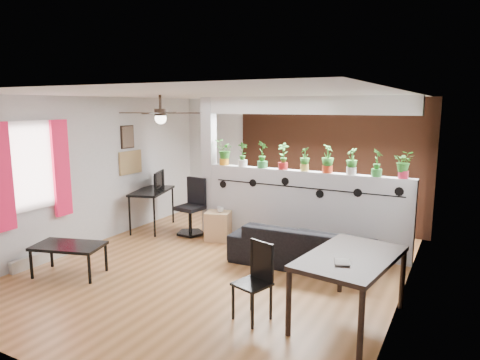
% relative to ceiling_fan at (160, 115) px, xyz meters
% --- Properties ---
extents(room_shell, '(6.30, 7.10, 2.90)m').
position_rel_ceiling_fan_xyz_m(room_shell, '(0.80, 0.30, -1.01)').
color(room_shell, '#915C2F').
rests_on(room_shell, ground).
extents(partition_wall, '(3.60, 0.18, 1.35)m').
position_rel_ceiling_fan_xyz_m(partition_wall, '(1.60, 1.80, -1.64)').
color(partition_wall, '#BCBCC1').
rests_on(partition_wall, ground).
extents(ceiling_header, '(3.60, 0.18, 0.30)m').
position_rel_ceiling_fan_xyz_m(ceiling_header, '(1.60, 1.80, 0.14)').
color(ceiling_header, silver).
rests_on(ceiling_header, room_shell).
extents(pier_column, '(0.22, 0.20, 2.60)m').
position_rel_ceiling_fan_xyz_m(pier_column, '(-0.31, 1.80, -1.01)').
color(pier_column, '#BCBCC1').
rests_on(pier_column, ground).
extents(brick_panel, '(3.90, 0.05, 2.60)m').
position_rel_ceiling_fan_xyz_m(brick_panel, '(1.60, 3.27, -1.01)').
color(brick_panel, '#AF5633').
rests_on(brick_panel, ground).
extents(vine_decal, '(3.31, 0.01, 0.30)m').
position_rel_ceiling_fan_xyz_m(vine_decal, '(1.60, 1.70, -1.23)').
color(vine_decal, black).
rests_on(vine_decal, partition_wall).
extents(window_assembly, '(0.09, 1.30, 1.55)m').
position_rel_ceiling_fan_xyz_m(window_assembly, '(-1.76, -0.90, -0.81)').
color(window_assembly, white).
rests_on(window_assembly, room_shell).
extents(baseboard_heater, '(0.08, 1.00, 0.18)m').
position_rel_ceiling_fan_xyz_m(baseboard_heater, '(-1.74, -0.90, -2.22)').
color(baseboard_heater, beige).
rests_on(baseboard_heater, ground).
extents(corkboard, '(0.03, 0.60, 0.45)m').
position_rel_ceiling_fan_xyz_m(corkboard, '(-1.78, 1.25, -0.96)').
color(corkboard, '#967648').
rests_on(corkboard, room_shell).
extents(framed_art, '(0.03, 0.34, 0.44)m').
position_rel_ceiling_fan_xyz_m(framed_art, '(-1.78, 1.20, -0.46)').
color(framed_art, '#8C7259').
rests_on(framed_art, room_shell).
extents(ceiling_fan, '(1.19, 1.19, 0.43)m').
position_rel_ceiling_fan_xyz_m(ceiling_fan, '(0.00, 0.00, 0.00)').
color(ceiling_fan, black).
rests_on(ceiling_fan, room_shell).
extents(potted_plant_0, '(0.31, 0.32, 0.47)m').
position_rel_ceiling_fan_xyz_m(potted_plant_0, '(0.02, 1.80, -0.72)').
color(potted_plant_0, orange).
rests_on(potted_plant_0, partition_wall).
extents(potted_plant_1, '(0.26, 0.22, 0.45)m').
position_rel_ceiling_fan_xyz_m(potted_plant_1, '(0.42, 1.80, -0.73)').
color(potted_plant_1, silver).
rests_on(potted_plant_1, partition_wall).
extents(potted_plant_2, '(0.32, 0.30, 0.49)m').
position_rel_ceiling_fan_xyz_m(potted_plant_2, '(0.81, 1.80, -0.71)').
color(potted_plant_2, '#2F833D').
rests_on(potted_plant_2, partition_wall).
extents(potted_plant_3, '(0.24, 0.20, 0.46)m').
position_rel_ceiling_fan_xyz_m(potted_plant_3, '(1.21, 1.80, -0.72)').
color(potted_plant_3, '#B01C1C').
rests_on(potted_plant_3, partition_wall).
extents(potted_plant_4, '(0.16, 0.20, 0.40)m').
position_rel_ceiling_fan_xyz_m(potted_plant_4, '(1.60, 1.80, -0.75)').
color(potted_plant_4, gold).
rests_on(potted_plant_4, partition_wall).
extents(potted_plant_5, '(0.23, 0.27, 0.47)m').
position_rel_ceiling_fan_xyz_m(potted_plant_5, '(2.00, 1.80, -0.72)').
color(potted_plant_5, red).
rests_on(potted_plant_5, partition_wall).
extents(potted_plant_6, '(0.28, 0.28, 0.43)m').
position_rel_ceiling_fan_xyz_m(potted_plant_6, '(2.39, 1.80, -0.74)').
color(potted_plant_6, silver).
rests_on(potted_plant_6, partition_wall).
extents(potted_plant_7, '(0.29, 0.29, 0.44)m').
position_rel_ceiling_fan_xyz_m(potted_plant_7, '(2.79, 1.80, -0.73)').
color(potted_plant_7, '#318934').
rests_on(potted_plant_7, partition_wall).
extents(potted_plant_8, '(0.23, 0.19, 0.43)m').
position_rel_ceiling_fan_xyz_m(potted_plant_8, '(3.18, 1.80, -0.74)').
color(potted_plant_8, '#B71D36').
rests_on(potted_plant_8, partition_wall).
extents(sofa, '(2.11, 0.94, 0.61)m').
position_rel_ceiling_fan_xyz_m(sofa, '(1.86, 1.01, -2.01)').
color(sofa, black).
rests_on(sofa, ground).
extents(cube_shelf, '(0.52, 0.49, 0.53)m').
position_rel_ceiling_fan_xyz_m(cube_shelf, '(0.08, 1.46, -2.05)').
color(cube_shelf, tan).
rests_on(cube_shelf, ground).
extents(cup, '(0.15, 0.15, 0.10)m').
position_rel_ceiling_fan_xyz_m(cup, '(0.13, 1.46, -1.74)').
color(cup, gray).
rests_on(cup, cube_shelf).
extents(computer_desk, '(0.88, 1.22, 0.79)m').
position_rel_ceiling_fan_xyz_m(computer_desk, '(-1.45, 1.46, -1.60)').
color(computer_desk, black).
rests_on(computer_desk, ground).
extents(monitor, '(0.34, 0.18, 0.20)m').
position_rel_ceiling_fan_xyz_m(monitor, '(-1.45, 1.61, -1.42)').
color(monitor, black).
rests_on(monitor, computer_desk).
extents(office_chair, '(0.56, 0.56, 1.07)m').
position_rel_ceiling_fan_xyz_m(office_chair, '(-0.53, 1.52, -1.84)').
color(office_chair, black).
rests_on(office_chair, ground).
extents(dining_table, '(1.07, 1.55, 0.79)m').
position_rel_ceiling_fan_xyz_m(dining_table, '(2.96, -0.41, -1.61)').
color(dining_table, black).
rests_on(dining_table, ground).
extents(book, '(0.22, 0.26, 0.02)m').
position_rel_ceiling_fan_xyz_m(book, '(2.86, -0.71, -1.52)').
color(book, gray).
rests_on(book, dining_table).
extents(folding_chair, '(0.46, 0.46, 0.90)m').
position_rel_ceiling_fan_xyz_m(folding_chair, '(1.99, -0.82, -1.78)').
color(folding_chair, black).
rests_on(folding_chair, ground).
extents(coffee_table, '(1.10, 0.82, 0.46)m').
position_rel_ceiling_fan_xyz_m(coffee_table, '(-0.98, -0.98, -1.90)').
color(coffee_table, black).
rests_on(coffee_table, ground).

